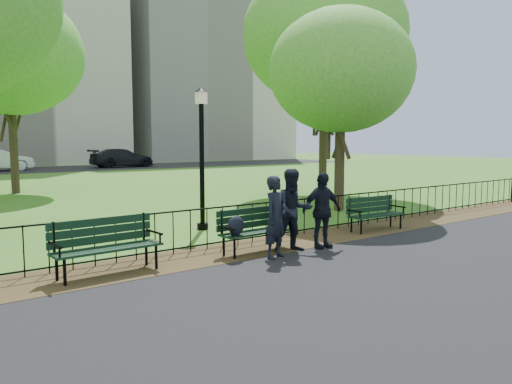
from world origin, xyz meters
TOP-DOWN VIEW (x-y plane):
  - ground at (0.00, 0.00)m, footprint 120.00×120.00m
  - asphalt_path at (0.00, -3.40)m, footprint 60.00×9.20m
  - dirt_strip at (0.00, 1.50)m, footprint 60.00×1.60m
  - iron_fence at (0.00, 2.00)m, footprint 24.06×0.06m
  - apartment_east at (26.00, 48.00)m, footprint 20.00×15.00m
  - park_bench_main at (-0.93, 1.14)m, footprint 1.77×0.61m
  - park_bench_left_a at (-3.83, 1.40)m, footprint 1.89×0.66m
  - park_bench_right_a at (3.19, 1.31)m, footprint 1.69×0.62m
  - lamppost at (-0.21, 4.13)m, footprint 0.33×0.33m
  - tree_near_e at (5.27, 4.47)m, footprint 4.69×4.69m
  - tree_mid_e at (8.45, 8.39)m, footprint 6.90×6.90m
  - tree_far_c at (-2.01, 16.77)m, footprint 6.21×6.21m
  - person_left at (-0.74, 0.52)m, footprint 0.68×0.55m
  - person_mid at (-0.09, 0.73)m, footprint 0.93×0.67m
  - person_right at (0.62, 0.63)m, footprint 1.00×0.55m
  - sedan_dark at (10.25, 34.45)m, footprint 5.54×2.33m

SIDE VIEW (x-z plane):
  - ground at x=0.00m, z-range 0.00..0.00m
  - asphalt_path at x=0.00m, z-range 0.00..0.01m
  - dirt_strip at x=0.00m, z-range 0.01..0.02m
  - iron_fence at x=0.00m, z-range 0.00..1.00m
  - park_bench_right_a at x=3.19m, z-range 0.07..1.01m
  - park_bench_main at x=-0.93m, z-range 0.10..1.09m
  - park_bench_left_a at x=-3.83m, z-range 0.08..1.13m
  - sedan_dark at x=10.25m, z-range 0.01..1.61m
  - person_left at x=-0.74m, z-range 0.01..1.62m
  - person_right at x=0.62m, z-range 0.01..1.63m
  - person_mid at x=-0.09m, z-range 0.01..1.73m
  - lamppost at x=-0.21m, z-range 0.16..3.81m
  - tree_near_e at x=5.27m, z-range 1.27..7.81m
  - tree_far_c at x=-2.01m, z-range 1.68..10.34m
  - tree_mid_e at x=8.45m, z-range 1.87..11.49m
  - apartment_east at x=26.00m, z-range 0.00..24.00m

